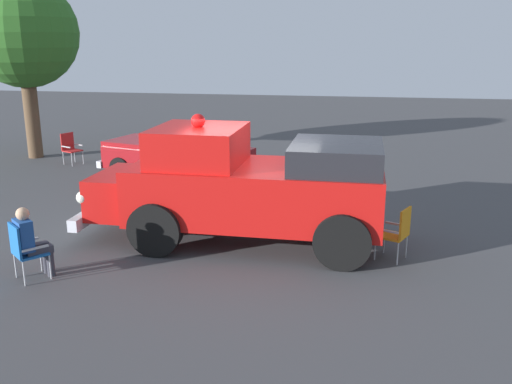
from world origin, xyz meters
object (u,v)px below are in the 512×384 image
Objects in this scene: lawn_chair_by_car at (398,230)px; lawn_chair_near_truck at (23,248)px; vintage_fire_truck at (244,185)px; oak_tree_distant at (23,34)px; classic_hot_rod at (177,154)px; spectator_seated at (30,240)px; spectator_standing at (183,165)px; lawn_chair_spare at (70,146)px.

lawn_chair_near_truck is at bearing 107.89° from lawn_chair_by_car.
oak_tree_distant reaches higher than vintage_fire_truck.
classic_hot_rod reaches higher than spectator_seated.
lawn_chair_by_car is 6.50m from spectator_seated.
lawn_chair_near_truck is at bearing 165.92° from spectator_standing.
lawn_chair_spare is 4.04m from oak_tree_distant.
lawn_chair_by_car is (-5.35, -5.97, -0.16)m from classic_hot_rod.
spectator_seated reaches higher than lawn_chair_by_car.
lawn_chair_spare is at bearing 48.76° from vintage_fire_truck.
oak_tree_distant is (9.47, 5.50, 3.55)m from lawn_chair_near_truck.
classic_hot_rod is 4.60× the size of lawn_chair_by_car.
spectator_standing is at bearing -158.77° from classic_hot_rod.
spectator_seated is 0.22× the size of oak_tree_distant.
spectator_standing is 0.28× the size of oak_tree_distant.
spectator_standing reaches higher than lawn_chair_spare.
lawn_chair_by_car is (-0.44, -2.98, -0.61)m from vintage_fire_truck.
oak_tree_distant is at bearing 57.78° from lawn_chair_by_car.
oak_tree_distant is at bearing 65.64° from lawn_chair_spare.
lawn_chair_by_car is 0.17× the size of oak_tree_distant.
oak_tree_distant is at bearing 30.17° from lawn_chair_near_truck.
vintage_fire_truck is 3.07m from lawn_chair_by_car.
classic_hot_rod is at bearing 31.36° from vintage_fire_truck.
lawn_chair_spare is at bearing -114.36° from oak_tree_distant.
spectator_standing reaches higher than lawn_chair_by_car.
classic_hot_rod is 7.06m from oak_tree_distant.
vintage_fire_truck is 4.63× the size of spectator_seated.
vintage_fire_truck is at bearing 81.54° from lawn_chair_by_car.
vintage_fire_truck is 4.18m from lawn_chair_near_truck.
vintage_fire_truck reaches higher than spectator_seated.
lawn_chair_near_truck is 0.17m from spectator_seated.
vintage_fire_truck is 3.27m from spectator_standing.
spectator_seated is at bearing 178.10° from classic_hot_rod.
spectator_seated is at bearing 126.28° from vintage_fire_truck.
spectator_standing is at bearing -123.50° from oak_tree_distant.
vintage_fire_truck is at bearing -53.72° from spectator_seated.
spectator_seated is 5.04m from spectator_standing.
lawn_chair_near_truck is 1.00× the size of lawn_chair_spare.
lawn_chair_by_car is at bearing -98.46° from vintage_fire_truck.
vintage_fire_truck is 5.86× the size of lawn_chair_near_truck.
spectator_seated is 0.77× the size of spectator_standing.
spectator_standing reaches higher than spectator_seated.
lawn_chair_near_truck is at bearing -149.83° from oak_tree_distant.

